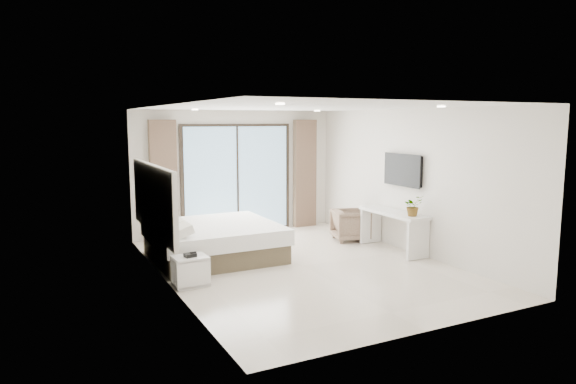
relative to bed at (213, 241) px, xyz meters
name	(u,v)px	position (x,y,z in m)	size (l,w,h in m)	color
ground	(303,266)	(1.20, -1.19, -0.32)	(6.20, 6.20, 0.00)	beige
room_shell	(270,171)	(1.00, -0.31, 1.26)	(4.62, 6.22, 2.72)	silver
bed	(213,241)	(0.00, 0.00, 0.00)	(2.21, 2.10, 0.76)	brown
nightstand	(190,271)	(-0.82, -1.36, -0.09)	(0.51, 0.43, 0.45)	white
phone	(190,255)	(-0.82, -1.39, 0.16)	(0.17, 0.13, 0.06)	black
console_desk	(393,222)	(3.24, -1.05, 0.24)	(0.50, 1.59, 0.77)	white
plant	(413,208)	(3.24, -1.59, 0.59)	(0.33, 0.37, 0.29)	#33662D
armchair	(351,223)	(3.01, 0.05, 0.03)	(0.69, 0.65, 0.71)	#927660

